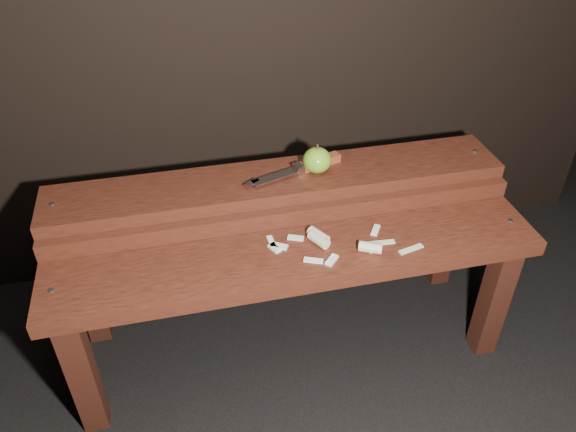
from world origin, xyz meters
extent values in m
plane|color=black|center=(0.00, 0.00, 0.00)|extent=(60.00, 60.00, 0.00)
cube|color=black|center=(-0.54, -0.10, 0.19)|extent=(0.06, 0.06, 0.38)
cube|color=black|center=(0.54, -0.10, 0.19)|extent=(0.06, 0.06, 0.38)
cube|color=#3F190F|center=(0.00, -0.05, 0.40)|extent=(1.20, 0.20, 0.04)
cylinder|color=slate|center=(-0.56, -0.05, 0.42)|extent=(0.01, 0.01, 0.00)
cylinder|color=slate|center=(0.56, -0.05, 0.42)|extent=(0.01, 0.01, 0.00)
cube|color=black|center=(-0.54, 0.20, 0.23)|extent=(0.06, 0.06, 0.46)
cube|color=black|center=(0.54, 0.20, 0.23)|extent=(0.06, 0.06, 0.46)
cube|color=#3F190F|center=(0.00, 0.07, 0.44)|extent=(1.20, 0.02, 0.05)
cube|color=#3F190F|center=(0.00, 0.17, 0.48)|extent=(1.20, 0.18, 0.04)
cylinder|color=slate|center=(-0.56, 0.17, 0.50)|extent=(0.01, 0.01, 0.00)
cylinder|color=slate|center=(0.56, 0.17, 0.50)|extent=(0.01, 0.01, 0.00)
ellipsoid|color=#6B9A1F|center=(0.10, 0.17, 0.53)|extent=(0.07, 0.07, 0.07)
cylinder|color=#382314|center=(0.10, 0.17, 0.57)|extent=(0.01, 0.01, 0.01)
cube|color=maroon|center=(0.12, 0.19, 0.51)|extent=(0.12, 0.06, 0.02)
cube|color=silver|center=(0.06, 0.17, 0.51)|extent=(0.03, 0.04, 0.03)
cube|color=silver|center=(-0.01, 0.15, 0.51)|extent=(0.13, 0.07, 0.00)
cube|color=silver|center=(-0.08, 0.14, 0.51)|extent=(0.04, 0.04, 0.00)
cube|color=beige|center=(-0.06, 0.00, 0.42)|extent=(0.02, 0.04, 0.01)
cube|color=beige|center=(0.07, -0.10, 0.42)|extent=(0.04, 0.04, 0.01)
cube|color=beige|center=(0.21, -0.01, 0.42)|extent=(0.04, 0.04, 0.01)
cube|color=beige|center=(0.03, -0.09, 0.42)|extent=(0.05, 0.03, 0.01)
cube|color=beige|center=(0.18, -0.08, 0.42)|extent=(0.04, 0.03, 0.01)
cube|color=beige|center=(-0.05, -0.02, 0.42)|extent=(0.03, 0.04, 0.01)
cube|color=beige|center=(-0.04, -0.02, 0.42)|extent=(0.04, 0.03, 0.01)
cube|color=beige|center=(0.01, 0.00, 0.42)|extent=(0.04, 0.03, 0.01)
cylinder|color=#C9BB8C|center=(0.06, -0.03, 0.43)|extent=(0.05, 0.06, 0.03)
cylinder|color=#C9BB8C|center=(0.06, -0.01, 0.43)|extent=(0.05, 0.06, 0.03)
cylinder|color=#C9BB8C|center=(0.17, -0.08, 0.43)|extent=(0.06, 0.05, 0.03)
cube|color=#BCC988|center=(0.21, -0.06, 0.42)|extent=(0.07, 0.02, 0.00)
cube|color=#BCC988|center=(0.27, -0.10, 0.42)|extent=(0.07, 0.03, 0.00)
camera|label=1|loc=(-0.25, -1.03, 1.29)|focal=35.00mm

